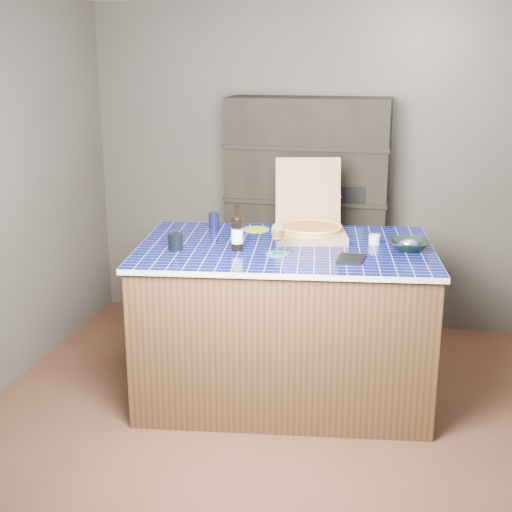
% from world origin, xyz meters
% --- Properties ---
extents(room, '(3.50, 3.50, 3.50)m').
position_xyz_m(room, '(0.00, 0.00, 1.25)').
color(room, '#533423').
rests_on(room, ground).
extents(shelving_unit, '(1.20, 0.41, 1.80)m').
position_xyz_m(shelving_unit, '(0.00, 1.53, 0.90)').
color(shelving_unit, black).
rests_on(shelving_unit, floor).
extents(kitchen_island, '(1.92, 1.35, 0.98)m').
position_xyz_m(kitchen_island, '(0.04, 0.38, 0.49)').
color(kitchen_island, '#4C2F1E').
rests_on(kitchen_island, floor).
extents(pizza_box, '(0.54, 0.61, 0.47)m').
position_xyz_m(pizza_box, '(0.16, 0.64, 1.05)').
color(pizza_box, '#9D7F51').
rests_on(pizza_box, kitchen_island).
extents(mead_bottle, '(0.07, 0.07, 0.28)m').
position_xyz_m(mead_bottle, '(-0.22, 0.23, 1.09)').
color(mead_bottle, black).
rests_on(mead_bottle, kitchen_island).
extents(teal_trivet, '(0.14, 0.14, 0.01)m').
position_xyz_m(teal_trivet, '(0.03, 0.19, 0.98)').
color(teal_trivet, '#177079').
rests_on(teal_trivet, kitchen_island).
extents(wine_glass, '(0.08, 0.08, 0.19)m').
position_xyz_m(wine_glass, '(0.03, 0.19, 1.11)').
color(wine_glass, white).
rests_on(wine_glass, teal_trivet).
extents(tumbler, '(0.09, 0.09, 0.10)m').
position_xyz_m(tumbler, '(-0.58, 0.16, 1.03)').
color(tumbler, black).
rests_on(tumbler, kitchen_island).
extents(dvd_case, '(0.16, 0.21, 0.02)m').
position_xyz_m(dvd_case, '(0.46, 0.16, 0.99)').
color(dvd_case, black).
rests_on(dvd_case, kitchen_island).
extents(bowl, '(0.27, 0.27, 0.06)m').
position_xyz_m(bowl, '(0.78, 0.46, 1.01)').
color(bowl, black).
rests_on(bowl, kitchen_island).
extents(foil_contents, '(0.11, 0.09, 0.05)m').
position_xyz_m(foil_contents, '(0.78, 0.46, 1.02)').
color(foil_contents, silver).
rests_on(foil_contents, bowl).
extents(white_jar, '(0.07, 0.07, 0.06)m').
position_xyz_m(white_jar, '(0.57, 0.54, 1.01)').
color(white_jar, silver).
rests_on(white_jar, kitchen_island).
extents(navy_cup, '(0.07, 0.07, 0.11)m').
position_xyz_m(navy_cup, '(-0.50, 0.71, 1.03)').
color(navy_cup, black).
rests_on(navy_cup, kitchen_island).
extents(green_trivet, '(0.18, 0.18, 0.01)m').
position_xyz_m(green_trivet, '(-0.22, 0.74, 0.98)').
color(green_trivet, '#98AA24').
rests_on(green_trivet, kitchen_island).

